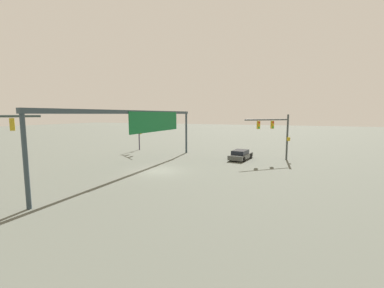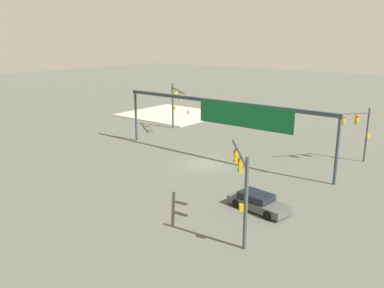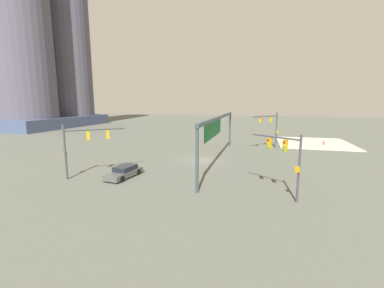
# 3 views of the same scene
# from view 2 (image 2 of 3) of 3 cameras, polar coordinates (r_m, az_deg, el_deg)

# --- Properties ---
(ground_plane) EXTENTS (226.33, 226.33, 0.00)m
(ground_plane) POSITION_cam_2_polar(r_m,az_deg,el_deg) (39.38, 1.76, -2.84)
(ground_plane) COLOR #54594E
(sidewalk_corner) EXTENTS (14.14, 12.87, 0.15)m
(sidewalk_corner) POSITION_cam_2_polar(r_m,az_deg,el_deg) (64.46, -2.79, 4.26)
(sidewalk_corner) COLOR #B9C0A1
(sidewalk_corner) RESTS_ON ground
(traffic_signal_near_corner) EXTENTS (4.12, 5.02, 5.63)m
(traffic_signal_near_corner) POSITION_cam_2_polar(r_m,az_deg,el_deg) (24.46, 7.09, -4.88)
(traffic_signal_near_corner) COLOR #3C4342
(traffic_signal_near_corner) RESTS_ON ground
(traffic_signal_opposite_side) EXTENTS (5.44, 4.25, 6.10)m
(traffic_signal_opposite_side) POSITION_cam_2_polar(r_m,az_deg,el_deg) (52.65, -2.36, 6.32)
(traffic_signal_opposite_side) COLOR #32423F
(traffic_signal_opposite_side) RESTS_ON ground
(traffic_signal_cross_street) EXTENTS (3.15, 3.79, 5.40)m
(traffic_signal_cross_street) POSITION_cam_2_polar(r_m,az_deg,el_deg) (41.94, 22.47, 2.41)
(traffic_signal_cross_street) COLOR #3C3849
(traffic_signal_cross_street) RESTS_ON ground
(overhead_sign_gantry) EXTENTS (24.33, 0.43, 6.06)m
(overhead_sign_gantry) POSITION_cam_2_polar(r_m,az_deg,el_deg) (39.42, 4.93, 4.73)
(overhead_sign_gantry) COLOR #314148
(overhead_sign_gantry) RESTS_ON ground
(sedan_car_approaching) EXTENTS (4.72, 2.39, 1.21)m
(sedan_car_approaching) POSITION_cam_2_polar(r_m,az_deg,el_deg) (29.46, 9.37, -8.15)
(sedan_car_approaching) COLOR #4B4E4A
(sedan_car_approaching) RESTS_ON ground
(fire_hydrant_on_curb) EXTENTS (0.33, 0.22, 0.71)m
(fire_hydrant_on_curb) POSITION_cam_2_polar(r_m,az_deg,el_deg) (63.94, -0.54, 4.56)
(fire_hydrant_on_curb) COLOR red
(fire_hydrant_on_curb) RESTS_ON sidewalk_corner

